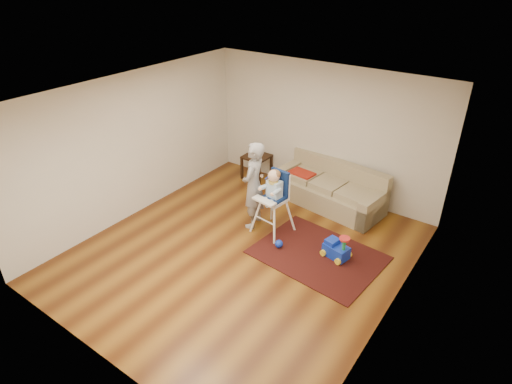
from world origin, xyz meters
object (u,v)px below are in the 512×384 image
Objects in this scene: toy_ball at (279,244)px; adult at (254,186)px; sofa at (329,186)px; side_table at (257,167)px; high_chair at (273,203)px; ride_on_toy at (337,245)px.

toy_ball is 1.14m from adult.
adult is at bearing 155.53° from toy_ball.
sofa is 1.86m from toy_ball.
side_table is 2.23m from high_chair.
sofa is 5.06× the size of ride_on_toy.
toy_ball is 0.74m from high_chair.
toy_ball is 0.09× the size of adult.
high_chair is (1.51, -1.61, 0.33)m from side_table.
sofa is at bearing 83.13° from high_chair.
adult is (-1.71, 0.03, 0.58)m from ride_on_toy.
ride_on_toy is 3.21× the size of toy_ball.
high_chair is at bearing -46.91° from side_table.
adult is (1.09, -1.63, 0.55)m from side_table.
high_chair is 0.76× the size of adult.
high_chair is 0.47m from adult.
side_table reaches higher than ride_on_toy.
ride_on_toy is at bearing 20.20° from toy_ball.
side_table is 2.75m from toy_ball.
toy_ball is (-0.92, -0.34, -0.16)m from ride_on_toy.
high_chair is at bearing 134.81° from toy_ball.
side_table is at bearing -160.04° from adult.
sofa is at bearing 134.29° from ride_on_toy.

